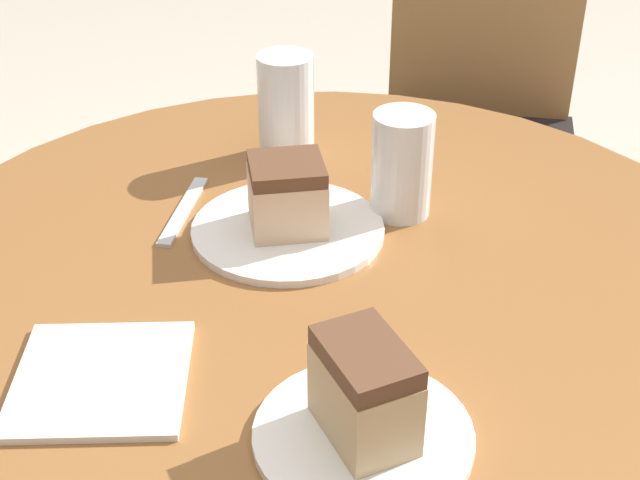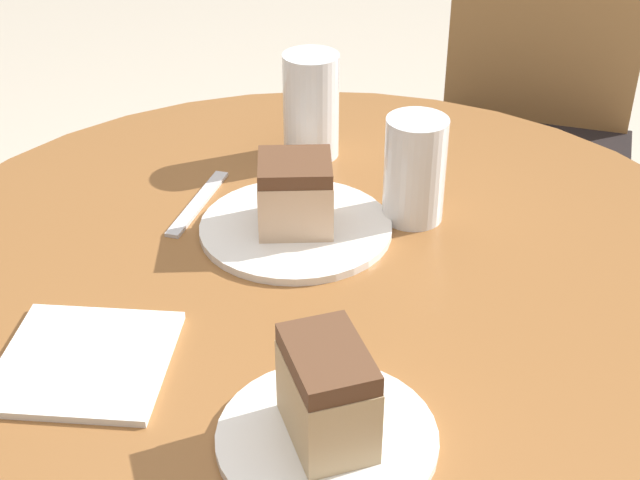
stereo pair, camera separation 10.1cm
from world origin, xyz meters
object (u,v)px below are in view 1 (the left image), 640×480
at_px(chair, 475,124).
at_px(glass_lemonade, 286,113).
at_px(plate_near, 288,229).
at_px(plate_far, 363,435).
at_px(cake_slice_far, 365,391).
at_px(cake_slice_near, 287,195).
at_px(glass_water, 402,170).

relative_size(chair, glass_lemonade, 6.08).
height_order(plate_near, glass_lemonade, glass_lemonade).
relative_size(plate_near, plate_far, 1.19).
height_order(cake_slice_far, glass_lemonade, glass_lemonade).
bearing_deg(plate_far, cake_slice_near, 116.73).
relative_size(glass_lemonade, glass_water, 1.11).
xyz_separation_m(chair, cake_slice_near, (-0.16, -0.89, 0.29)).
bearing_deg(glass_lemonade, glass_water, -32.88).
bearing_deg(plate_far, cake_slice_far, -90.00).
relative_size(plate_near, cake_slice_far, 2.03).
height_order(plate_near, plate_far, same).
distance_m(plate_far, cake_slice_far, 0.05).
bearing_deg(chair, glass_lemonade, -111.53).
distance_m(chair, plate_far, 1.24).
bearing_deg(chair, plate_far, -93.57).
bearing_deg(cake_slice_near, chair, 79.69).
distance_m(chair, glass_water, 0.86).
xyz_separation_m(plate_near, glass_water, (0.12, 0.09, 0.05)).
bearing_deg(plate_near, plate_far, -63.27).
bearing_deg(chair, glass_water, -96.27).
bearing_deg(plate_near, glass_lemonade, 106.30).
bearing_deg(plate_near, chair, 79.69).
bearing_deg(cake_slice_near, plate_far, -63.27).
bearing_deg(plate_near, cake_slice_far, -63.27).
distance_m(plate_near, glass_lemonade, 0.22).
bearing_deg(glass_lemonade, plate_near, -73.70).
relative_size(cake_slice_near, cake_slice_far, 0.99).
bearing_deg(cake_slice_near, cake_slice_far, -63.27).
xyz_separation_m(plate_near, plate_far, (0.16, -0.32, 0.00)).
bearing_deg(glass_lemonade, cake_slice_near, -73.70).
bearing_deg(glass_water, chair, 87.32).
height_order(plate_near, glass_water, glass_water).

